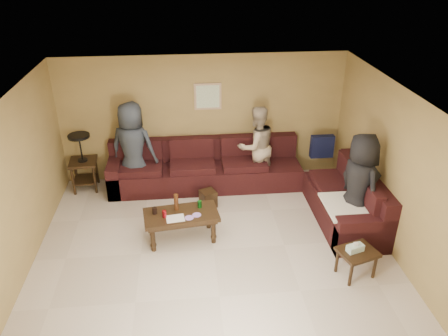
{
  "coord_description": "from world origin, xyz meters",
  "views": [
    {
      "loc": [
        -0.38,
        -5.5,
        4.33
      ],
      "look_at": [
        0.25,
        0.85,
        1.0
      ],
      "focal_mm": 35.0,
      "sensor_mm": 36.0,
      "label": 1
    }
  ],
  "objects_px": {
    "sectional_sofa": "(250,182)",
    "person_right": "(359,185)",
    "side_table_right": "(357,254)",
    "person_middle": "(256,146)",
    "coffee_table": "(181,217)",
    "end_table_left": "(83,161)",
    "person_left": "(133,148)",
    "waste_bin": "(208,199)"
  },
  "relations": [
    {
      "from": "sectional_sofa",
      "to": "end_table_left",
      "type": "xyz_separation_m",
      "value": [
        -3.14,
        0.65,
        0.27
      ]
    },
    {
      "from": "waste_bin",
      "to": "person_right",
      "type": "distance_m",
      "value": 2.65
    },
    {
      "from": "sectional_sofa",
      "to": "person_right",
      "type": "distance_m",
      "value": 2.04
    },
    {
      "from": "end_table_left",
      "to": "person_middle",
      "type": "distance_m",
      "value": 3.33
    },
    {
      "from": "sectional_sofa",
      "to": "person_middle",
      "type": "xyz_separation_m",
      "value": [
        0.18,
        0.53,
        0.48
      ]
    },
    {
      "from": "sectional_sofa",
      "to": "person_middle",
      "type": "relative_size",
      "value": 2.87
    },
    {
      "from": "waste_bin",
      "to": "person_right",
      "type": "height_order",
      "value": "person_right"
    },
    {
      "from": "waste_bin",
      "to": "person_left",
      "type": "distance_m",
      "value": 1.7
    },
    {
      "from": "end_table_left",
      "to": "person_right",
      "type": "relative_size",
      "value": 0.65
    },
    {
      "from": "side_table_right",
      "to": "waste_bin",
      "type": "height_order",
      "value": "side_table_right"
    },
    {
      "from": "coffee_table",
      "to": "person_left",
      "type": "bearing_deg",
      "value": 116.86
    },
    {
      "from": "sectional_sofa",
      "to": "waste_bin",
      "type": "bearing_deg",
      "value": -164.09
    },
    {
      "from": "side_table_right",
      "to": "person_middle",
      "type": "relative_size",
      "value": 0.38
    },
    {
      "from": "waste_bin",
      "to": "sectional_sofa",
      "type": "bearing_deg",
      "value": 15.91
    },
    {
      "from": "coffee_table",
      "to": "person_right",
      "type": "xyz_separation_m",
      "value": [
        2.84,
        -0.05,
        0.46
      ]
    },
    {
      "from": "person_left",
      "to": "sectional_sofa",
      "type": "bearing_deg",
      "value": -176.11
    },
    {
      "from": "coffee_table",
      "to": "waste_bin",
      "type": "relative_size",
      "value": 3.96
    },
    {
      "from": "end_table_left",
      "to": "waste_bin",
      "type": "distance_m",
      "value": 2.53
    },
    {
      "from": "side_table_right",
      "to": "waste_bin",
      "type": "distance_m",
      "value": 2.87
    },
    {
      "from": "side_table_right",
      "to": "coffee_table",
      "type": "bearing_deg",
      "value": 155.74
    },
    {
      "from": "sectional_sofa",
      "to": "side_table_right",
      "type": "distance_m",
      "value": 2.58
    },
    {
      "from": "end_table_left",
      "to": "side_table_right",
      "type": "height_order",
      "value": "end_table_left"
    },
    {
      "from": "sectional_sofa",
      "to": "coffee_table",
      "type": "xyz_separation_m",
      "value": [
        -1.3,
        -1.17,
        0.09
      ]
    },
    {
      "from": "side_table_right",
      "to": "person_left",
      "type": "distance_m",
      "value": 4.38
    },
    {
      "from": "person_right",
      "to": "end_table_left",
      "type": "bearing_deg",
      "value": 51.1
    },
    {
      "from": "person_left",
      "to": "person_right",
      "type": "height_order",
      "value": "person_left"
    },
    {
      "from": "person_left",
      "to": "side_table_right",
      "type": "bearing_deg",
      "value": 157.06
    },
    {
      "from": "side_table_right",
      "to": "person_right",
      "type": "bearing_deg",
      "value": 71.23
    },
    {
      "from": "sectional_sofa",
      "to": "end_table_left",
      "type": "bearing_deg",
      "value": 168.37
    },
    {
      "from": "end_table_left",
      "to": "coffee_table",
      "type": "bearing_deg",
      "value": -44.71
    },
    {
      "from": "coffee_table",
      "to": "side_table_right",
      "type": "relative_size",
      "value": 1.99
    },
    {
      "from": "coffee_table",
      "to": "side_table_right",
      "type": "xyz_separation_m",
      "value": [
        2.48,
        -1.12,
        -0.04
      ]
    },
    {
      "from": "sectional_sofa",
      "to": "person_right",
      "type": "bearing_deg",
      "value": -38.59
    },
    {
      "from": "coffee_table",
      "to": "end_table_left",
      "type": "height_order",
      "value": "end_table_left"
    },
    {
      "from": "end_table_left",
      "to": "person_left",
      "type": "height_order",
      "value": "person_left"
    },
    {
      "from": "end_table_left",
      "to": "waste_bin",
      "type": "xyz_separation_m",
      "value": [
        2.33,
        -0.88,
        -0.44
      ]
    },
    {
      "from": "side_table_right",
      "to": "waste_bin",
      "type": "xyz_separation_m",
      "value": [
        -1.99,
        2.06,
        -0.22
      ]
    },
    {
      "from": "sectional_sofa",
      "to": "end_table_left",
      "type": "height_order",
      "value": "end_table_left"
    },
    {
      "from": "coffee_table",
      "to": "end_table_left",
      "type": "bearing_deg",
      "value": 135.29
    },
    {
      "from": "waste_bin",
      "to": "person_right",
      "type": "bearing_deg",
      "value": -22.98
    },
    {
      "from": "person_left",
      "to": "coffee_table",
      "type": "bearing_deg",
      "value": 133.94
    },
    {
      "from": "coffee_table",
      "to": "end_table_left",
      "type": "distance_m",
      "value": 2.6
    }
  ]
}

